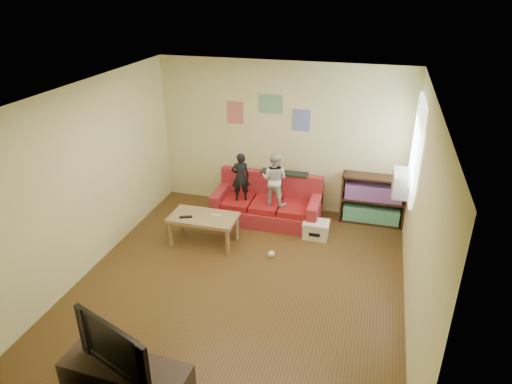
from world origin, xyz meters
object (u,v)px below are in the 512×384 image
(child_a, at_px, (241,177))
(bookshelf, at_px, (372,202))
(sofa, at_px, (268,205))
(tv_stand, at_px, (128,383))
(file_box, at_px, (316,229))
(child_b, at_px, (274,179))
(television, at_px, (121,342))
(coffee_table, at_px, (203,220))

(child_a, xyz_separation_m, bookshelf, (2.24, 0.53, -0.44))
(sofa, xyz_separation_m, tv_stand, (-0.41, -4.18, -0.03))
(file_box, bearing_deg, child_b, 161.09)
(sofa, distance_m, television, 4.23)
(bookshelf, bearing_deg, tv_stand, -115.80)
(sofa, bearing_deg, bookshelf, 11.60)
(sofa, xyz_separation_m, child_b, (0.15, -0.16, 0.59))
(child_b, bearing_deg, coffee_table, 51.95)
(child_b, bearing_deg, child_a, 8.30)
(bookshelf, bearing_deg, sofa, -168.40)
(coffee_table, bearing_deg, child_b, 43.65)
(sofa, distance_m, coffee_table, 1.34)
(file_box, relative_size, television, 0.42)
(child_a, distance_m, child_b, 0.60)
(child_b, relative_size, tv_stand, 0.72)
(file_box, bearing_deg, coffee_table, -159.82)
(child_a, distance_m, tv_stand, 4.06)
(television, bearing_deg, file_box, 91.32)
(child_b, height_order, television, child_b)
(child_a, relative_size, bookshelf, 0.79)
(tv_stand, bearing_deg, bookshelf, 67.23)
(child_a, relative_size, television, 0.87)
(child_b, bearing_deg, bookshelf, -153.79)
(tv_stand, bearing_deg, child_a, 93.67)
(sofa, height_order, tv_stand, sofa)
(television, bearing_deg, sofa, 105.43)
(tv_stand, distance_m, television, 0.53)
(bookshelf, height_order, file_box, bookshelf)
(child_a, height_order, bookshelf, child_a)
(tv_stand, bearing_deg, coffee_table, 100.27)
(file_box, bearing_deg, television, -109.66)
(child_b, bearing_deg, file_box, 169.39)
(tv_stand, height_order, television, television)
(tv_stand, xyz_separation_m, television, (0.00, 0.00, 0.53))
(sofa, height_order, television, television)
(child_a, relative_size, child_b, 0.93)
(bookshelf, relative_size, tv_stand, 0.84)
(child_a, relative_size, tv_stand, 0.66)
(child_a, distance_m, television, 4.02)
(coffee_table, height_order, bookshelf, bookshelf)
(child_a, distance_m, bookshelf, 2.35)
(coffee_table, distance_m, television, 3.16)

